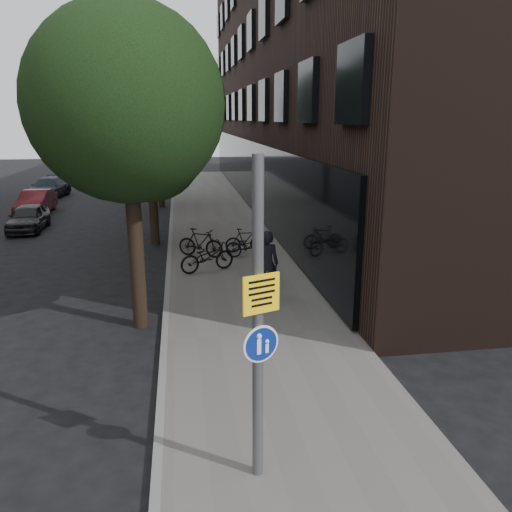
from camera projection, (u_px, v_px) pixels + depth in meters
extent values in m
plane|color=black|center=(279.00, 421.00, 8.51)|extent=(120.00, 120.00, 0.00)
cube|color=#5E5C57|center=(232.00, 259.00, 18.05)|extent=(4.50, 60.00, 0.12)
cube|color=slate|center=(169.00, 262.00, 17.72)|extent=(0.15, 60.00, 0.13)
cube|color=black|center=(352.00, 45.00, 28.29)|extent=(12.00, 40.00, 18.00)
cylinder|color=black|center=(137.00, 264.00, 11.99)|extent=(0.36, 0.36, 3.20)
sphere|color=black|center=(126.00, 104.00, 11.00)|extent=(4.40, 4.40, 4.40)
sphere|color=black|center=(149.00, 148.00, 12.08)|extent=(2.64, 2.64, 2.64)
cylinder|color=black|center=(153.00, 205.00, 20.08)|extent=(0.36, 0.36, 3.20)
sphere|color=black|center=(148.00, 110.00, 19.09)|extent=(5.00, 5.00, 5.00)
sphere|color=black|center=(161.00, 136.00, 20.18)|extent=(3.00, 3.00, 3.00)
cylinder|color=black|center=(160.00, 179.00, 28.66)|extent=(0.36, 0.36, 3.20)
sphere|color=black|center=(157.00, 112.00, 27.67)|extent=(5.00, 5.00, 5.00)
sphere|color=black|center=(165.00, 130.00, 28.75)|extent=(3.00, 3.00, 3.00)
cylinder|color=#595B5E|center=(258.00, 328.00, 6.51)|extent=(0.15, 0.15, 4.47)
cube|color=yellow|center=(258.00, 292.00, 6.38)|extent=(0.50, 0.20, 0.52)
cylinder|color=navy|center=(258.00, 342.00, 6.56)|extent=(0.43, 0.17, 0.46)
cylinder|color=white|center=(258.00, 342.00, 6.56)|extent=(0.49, 0.19, 0.52)
imported|color=black|center=(267.00, 264.00, 13.92)|extent=(0.74, 0.54, 1.90)
imported|color=black|center=(249.00, 246.00, 17.86)|extent=(1.80, 1.10, 0.89)
imported|color=black|center=(245.00, 240.00, 18.66)|extent=(1.52, 0.43, 0.91)
imported|color=black|center=(207.00, 257.00, 16.31)|extent=(1.97, 1.27, 0.98)
imported|color=black|center=(200.00, 243.00, 18.00)|extent=(1.77, 1.24, 1.05)
imported|color=black|center=(28.00, 218.00, 22.80)|extent=(1.52, 3.56, 1.20)
imported|color=#5A191E|center=(36.00, 202.00, 26.66)|extent=(1.42, 3.87, 1.27)
imported|color=black|center=(49.00, 188.00, 32.10)|extent=(2.33, 4.67, 1.30)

